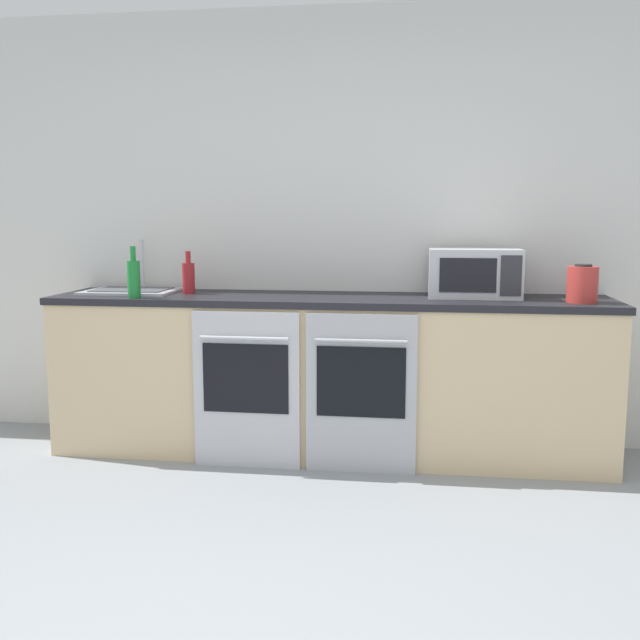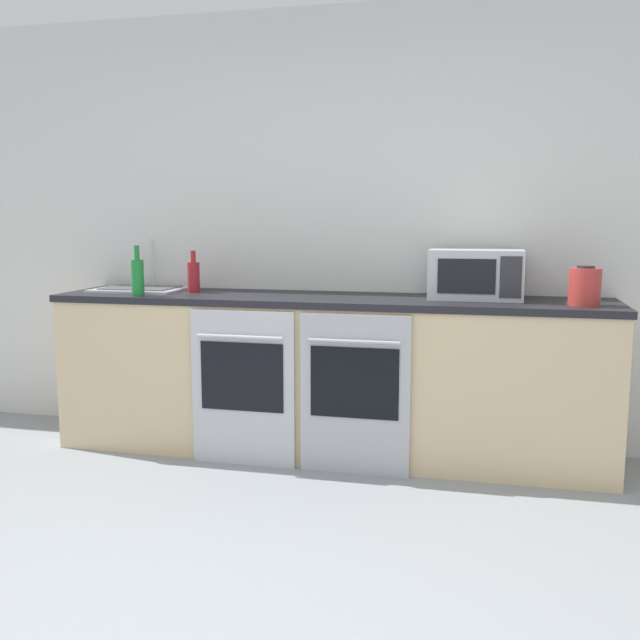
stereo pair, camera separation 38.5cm
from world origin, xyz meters
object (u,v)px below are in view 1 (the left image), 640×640
(kettle, at_px, (582,284))
(bottle_green, at_px, (134,278))
(oven_left, at_px, (246,389))
(bottle_red, at_px, (189,277))
(microwave, at_px, (474,273))
(sink, at_px, (133,290))
(oven_right, at_px, (361,393))

(kettle, bearing_deg, bottle_green, -177.12)
(oven_left, distance_m, bottle_red, 0.80)
(oven_left, xyz_separation_m, bottle_green, (-0.66, 0.09, 0.59))
(microwave, relative_size, bottle_red, 2.02)
(oven_left, distance_m, microwave, 1.43)
(bottle_red, distance_m, sink, 0.37)
(oven_right, distance_m, microwave, 0.95)
(oven_left, height_order, bottle_red, bottle_red)
(kettle, bearing_deg, bottle_red, 176.16)
(kettle, bearing_deg, microwave, 160.39)
(bottle_green, bearing_deg, oven_left, -7.45)
(oven_right, bearing_deg, sink, 164.98)
(oven_left, bearing_deg, bottle_red, 140.36)
(oven_left, height_order, kettle, kettle)
(oven_right, bearing_deg, oven_left, 180.00)
(oven_left, relative_size, bottle_green, 2.99)
(bottle_green, bearing_deg, bottle_red, 50.04)
(bottle_green, xyz_separation_m, bottle_red, (0.23, 0.27, -0.02))
(oven_left, distance_m, bottle_green, 0.89)
(oven_right, distance_m, sink, 1.55)
(oven_right, xyz_separation_m, sink, (-1.42, 0.38, 0.50))
(bottle_green, bearing_deg, microwave, 9.56)
(kettle, height_order, sink, sink)
(oven_right, bearing_deg, kettle, 10.25)
(oven_left, height_order, oven_right, same)
(oven_right, distance_m, bottle_green, 1.42)
(microwave, bearing_deg, oven_left, -161.83)
(kettle, relative_size, sink, 0.38)
(microwave, xyz_separation_m, bottle_green, (-1.89, -0.32, -0.02))
(oven_right, xyz_separation_m, bottle_red, (-1.06, 0.36, 0.58))
(oven_left, xyz_separation_m, sink, (-0.79, 0.38, 0.50))
(oven_left, relative_size, sink, 1.62)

